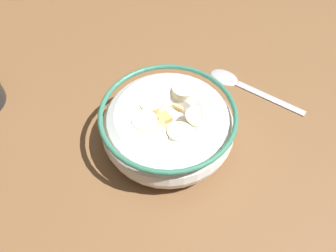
# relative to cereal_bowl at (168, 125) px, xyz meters

# --- Properties ---
(ground_plane) EXTENTS (1.22, 1.22, 0.02)m
(ground_plane) POSITION_rel_cereal_bowl_xyz_m (-0.00, -0.00, -0.04)
(ground_plane) COLOR brown
(cereal_bowl) EXTENTS (0.16, 0.16, 0.06)m
(cereal_bowl) POSITION_rel_cereal_bowl_xyz_m (0.00, 0.00, 0.00)
(cereal_bowl) COLOR white
(cereal_bowl) RESTS_ON ground_plane
(spoon) EXTENTS (0.04, 0.15, 0.01)m
(spoon) POSITION_rel_cereal_bowl_xyz_m (-0.14, 0.00, -0.03)
(spoon) COLOR #A5A5AD
(spoon) RESTS_ON ground_plane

